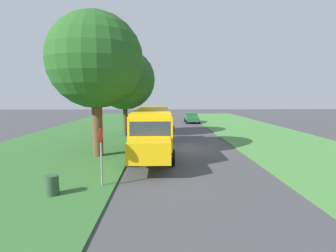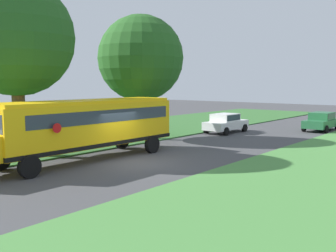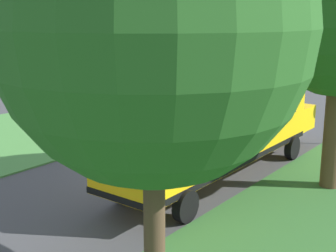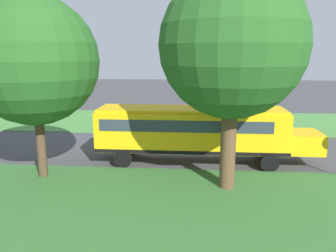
# 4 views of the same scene
# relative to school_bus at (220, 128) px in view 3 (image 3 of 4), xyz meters

# --- Properties ---
(ground_plane) EXTENTS (120.00, 120.00, 0.00)m
(ground_plane) POSITION_rel_school_bus_xyz_m (2.50, 1.35, -1.92)
(ground_plane) COLOR #424244
(grass_far_side) EXTENTS (10.00, 80.00, 0.07)m
(grass_far_side) POSITION_rel_school_bus_xyz_m (11.50, 1.35, -1.89)
(grass_far_side) COLOR #47843D
(grass_far_side) RESTS_ON ground
(school_bus) EXTENTS (2.85, 12.42, 3.16)m
(school_bus) POSITION_rel_school_bus_xyz_m (0.00, 0.00, 0.00)
(school_bus) COLOR yellow
(school_bus) RESTS_ON ground
(oak_tree_roadside_mid) EXTENTS (6.07, 6.07, 8.83)m
(oak_tree_roadside_mid) POSITION_rel_school_bus_xyz_m (-3.20, 7.76, 3.77)
(oak_tree_roadside_mid) COLOR #4C3826
(oak_tree_roadside_mid) RESTS_ON ground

